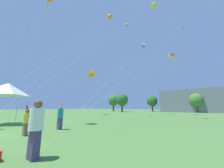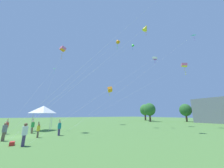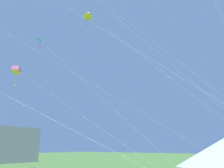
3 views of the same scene
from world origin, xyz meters
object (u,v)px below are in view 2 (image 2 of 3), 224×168
(cooler_box, at_px, (12,144))
(kite_orange_box_1, at_px, (110,89))
(person_grey_shirt, at_px, (4,131))
(kite_green_diamond_2, at_px, (132,45))
(kite_pink_box_3, at_px, (184,65))
(kite_orange_diamond_7, at_px, (117,41))
(person_yellow_shirt, at_px, (38,130))
(kite_white_box_4, at_px, (155,58))
(kite_yellow_diamond_6, at_px, (146,28))
(person_white_shirt, at_px, (25,134))
(kite_green_delta_5, at_px, (53,70))
(person_green_shirt, at_px, (33,126))
(kite_pink_box_8, at_px, (63,49))
(person_red_shirt, at_px, (6,127))
(person_teal_shirt, at_px, (59,127))
(festival_tent, at_px, (43,109))
(kite_cyan_delta_9, at_px, (193,36))

(cooler_box, bearing_deg, kite_orange_box_1, 130.66)
(person_grey_shirt, relative_size, kite_green_diamond_2, 0.08)
(kite_pink_box_3, height_order, kite_orange_diamond_7, kite_orange_diamond_7)
(person_yellow_shirt, relative_size, kite_white_box_4, 0.07)
(kite_yellow_diamond_6, xyz_separation_m, kite_orange_diamond_7, (-9.19, -0.33, 2.22))
(person_white_shirt, xyz_separation_m, kite_pink_box_3, (-1.28, 28.53, 12.58))
(kite_green_delta_5, bearing_deg, person_green_shirt, -33.37)
(kite_green_diamond_2, bearing_deg, kite_pink_box_8, -93.33)
(person_yellow_shirt, bearing_deg, cooler_box, 117.46)
(person_white_shirt, distance_m, kite_orange_diamond_7, 27.08)
(person_yellow_shirt, relative_size, kite_pink_box_3, 0.07)
(kite_green_diamond_2, bearing_deg, kite_pink_box_3, 56.82)
(kite_green_diamond_2, xyz_separation_m, kite_green_delta_5, (-3.60, -16.44, -8.42))
(kite_white_box_4, height_order, kite_pink_box_8, kite_white_box_4)
(person_yellow_shirt, height_order, person_red_shirt, person_red_shirt)
(person_green_shirt, xyz_separation_m, kite_white_box_4, (1.46, 25.07, 15.83))
(kite_yellow_diamond_6, bearing_deg, person_grey_shirt, -98.85)
(cooler_box, xyz_separation_m, kite_pink_box_3, (-0.46, 29.36, 13.43))
(kite_orange_box_1, bearing_deg, kite_orange_diamond_7, -14.24)
(kite_pink_box_3, bearing_deg, person_white_shirt, -87.44)
(person_teal_shirt, distance_m, person_green_shirt, 4.88)
(person_grey_shirt, xyz_separation_m, kite_green_diamond_2, (-4.08, 20.74, 18.18))
(kite_pink_box_3, bearing_deg, festival_tent, -110.61)
(person_white_shirt, bearing_deg, person_yellow_shirt, -51.24)
(cooler_box, xyz_separation_m, kite_green_diamond_2, (-6.82, 19.63, 18.98))
(person_teal_shirt, height_order, kite_pink_box_8, kite_pink_box_8)
(kite_white_box_4, relative_size, kite_green_delta_5, 2.31)
(cooler_box, relative_size, kite_yellow_diamond_6, 0.03)
(kite_orange_box_1, relative_size, kite_yellow_diamond_6, 0.97)
(person_teal_shirt, relative_size, kite_yellow_diamond_6, 0.10)
(person_teal_shirt, relative_size, kite_green_diamond_2, 0.09)
(person_white_shirt, distance_m, person_teal_shirt, 5.51)
(kite_green_delta_5, height_order, kite_cyan_delta_9, kite_cyan_delta_9)
(person_white_shirt, xyz_separation_m, person_grey_shirt, (-3.56, -1.93, -0.04))
(kite_white_box_4, distance_m, kite_orange_diamond_7, 10.68)
(cooler_box, relative_size, person_red_shirt, 0.28)
(cooler_box, relative_size, kite_orange_box_1, 0.03)
(person_grey_shirt, xyz_separation_m, kite_green_delta_5, (-7.68, 4.30, 9.76))
(kite_pink_box_8, bearing_deg, kite_pink_box_3, 73.95)
(person_yellow_shirt, distance_m, kite_green_diamond_2, 25.75)
(kite_pink_box_8, bearing_deg, festival_tent, -148.79)
(kite_pink_box_3, xyz_separation_m, kite_yellow_diamond_6, (0.55, -12.26, 4.72))
(kite_pink_box_3, relative_size, kite_cyan_delta_9, 1.03)
(kite_green_diamond_2, relative_size, kite_pink_box_3, 0.86)
(person_grey_shirt, height_order, kite_orange_box_1, kite_orange_box_1)
(person_yellow_shirt, xyz_separation_m, kite_orange_diamond_7, (-5.89, 14.89, 19.68))
(person_red_shirt, bearing_deg, kite_cyan_delta_9, 92.51)
(festival_tent, height_order, kite_orange_box_1, kite_orange_box_1)
(person_green_shirt, relative_size, kite_yellow_diamond_6, 0.10)
(person_teal_shirt, relative_size, person_yellow_shirt, 1.16)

